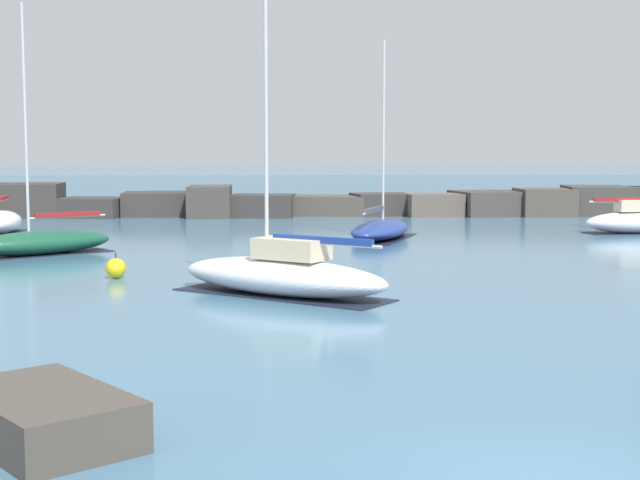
% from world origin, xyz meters
% --- Properties ---
extents(open_sea_beyond, '(400.00, 116.00, 0.01)m').
position_xyz_m(open_sea_beyond, '(0.00, 111.48, 0.00)').
color(open_sea_beyond, '#386684').
rests_on(open_sea_beyond, ground).
extents(breakwater_jetty, '(57.94, 6.68, 2.31)m').
position_xyz_m(breakwater_jetty, '(1.78, 51.63, 0.95)').
color(breakwater_jetty, '#423D38').
rests_on(breakwater_jetty, ground).
extents(sailboat_moored_0, '(7.41, 6.13, 11.01)m').
position_xyz_m(sailboat_moored_0, '(-3.64, 16.12, 0.68)').
color(sailboat_moored_0, white).
rests_on(sailboat_moored_0, ground).
extents(sailboat_moored_1, '(6.25, 5.59, 10.71)m').
position_xyz_m(sailboat_moored_1, '(-14.28, 27.51, 0.58)').
color(sailboat_moored_1, '#195138').
rests_on(sailboat_moored_1, ground).
extents(sailboat_moored_3, '(4.70, 7.67, 10.15)m').
position_xyz_m(sailboat_moored_3, '(1.17, 34.11, 0.52)').
color(sailboat_moored_3, navy).
rests_on(sailboat_moored_3, ground).
extents(sailboat_moored_4, '(5.99, 2.29, 9.01)m').
position_xyz_m(sailboat_moored_4, '(15.60, 36.99, 0.71)').
color(sailboat_moored_4, white).
rests_on(sailboat_moored_4, ground).
extents(sailboat_moored_5, '(2.83, 5.74, 9.78)m').
position_xyz_m(sailboat_moored_5, '(-19.36, 37.80, 0.67)').
color(sailboat_moored_5, white).
rests_on(sailboat_moored_5, ground).
extents(mooring_buoy_orange_near, '(0.71, 0.71, 0.91)m').
position_xyz_m(mooring_buoy_orange_near, '(-9.55, 20.07, 0.36)').
color(mooring_buoy_orange_near, yellow).
rests_on(mooring_buoy_orange_near, ground).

